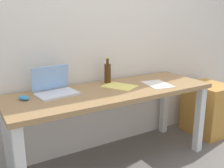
% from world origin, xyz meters
% --- Properties ---
extents(ground_plane, '(8.00, 8.00, 0.00)m').
position_xyz_m(ground_plane, '(0.00, 0.00, 0.00)').
color(ground_plane, slate).
extents(back_wall, '(5.20, 0.08, 2.60)m').
position_xyz_m(back_wall, '(0.00, 0.38, 1.30)').
color(back_wall, silver).
rests_on(back_wall, ground).
extents(desk, '(1.87, 0.64, 0.73)m').
position_xyz_m(desk, '(0.00, 0.00, 0.63)').
color(desk, '#A37A4C').
rests_on(desk, ground).
extents(laptop_left, '(0.35, 0.28, 0.23)m').
position_xyz_m(laptop_left, '(-0.48, 0.13, 0.78)').
color(laptop_left, silver).
rests_on(laptop_left, desk).
extents(beer_bottle, '(0.06, 0.06, 0.25)m').
position_xyz_m(beer_bottle, '(0.08, 0.22, 0.83)').
color(beer_bottle, '#47280F').
rests_on(beer_bottle, desk).
extents(computer_mouse, '(0.10, 0.12, 0.03)m').
position_xyz_m(computer_mouse, '(-0.74, 0.10, 0.74)').
color(computer_mouse, '#338CC6').
rests_on(computer_mouse, desk).
extents(paper_sheet_near_back, '(0.32, 0.36, 0.00)m').
position_xyz_m(paper_sheet_near_back, '(0.11, 0.05, 0.73)').
color(paper_sheet_near_back, '#F4E06B').
rests_on(paper_sheet_near_back, desk).
extents(paper_sheet_front_right, '(0.26, 0.33, 0.00)m').
position_xyz_m(paper_sheet_front_right, '(0.46, -0.07, 0.73)').
color(paper_sheet_front_right, white).
rests_on(paper_sheet_front_right, desk).
extents(filing_cabinet, '(0.40, 0.48, 0.59)m').
position_xyz_m(filing_cabinet, '(1.30, -0.01, 0.30)').
color(filing_cabinet, '#C68938').
rests_on(filing_cabinet, ground).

